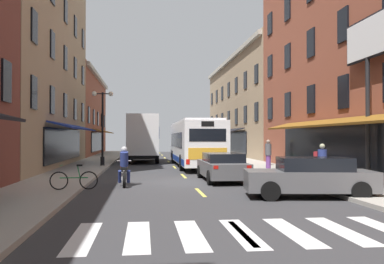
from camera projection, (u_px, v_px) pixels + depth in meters
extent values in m
cube|color=#333335|center=(190.00, 183.00, 18.68)|extent=(34.80, 80.00, 0.10)
cube|color=#DBCC4C|center=(242.00, 233.00, 8.75)|extent=(0.14, 2.40, 0.01)
cube|color=#DBCC4C|center=(200.00, 192.00, 15.20)|extent=(0.14, 2.40, 0.01)
cube|color=#DBCC4C|center=(184.00, 176.00, 21.66)|extent=(0.14, 2.40, 0.01)
cube|color=#DBCC4C|center=(174.00, 167.00, 28.11)|extent=(0.14, 2.40, 0.01)
cube|color=#DBCC4C|center=(169.00, 162.00, 34.57)|extent=(0.14, 2.40, 0.01)
cube|color=#DBCC4C|center=(165.00, 158.00, 41.02)|extent=(0.14, 2.40, 0.01)
cube|color=#DBCC4C|center=(162.00, 155.00, 47.48)|extent=(0.14, 2.40, 0.01)
cube|color=#DBCC4C|center=(160.00, 153.00, 53.94)|extent=(0.14, 2.40, 0.01)
cube|color=silver|center=(83.00, 237.00, 8.36)|extent=(0.50, 2.80, 0.01)
cube|color=silver|center=(138.00, 236.00, 8.49)|extent=(0.50, 2.80, 0.01)
cube|color=silver|center=(191.00, 234.00, 8.62)|extent=(0.50, 2.80, 0.01)
cube|color=silver|center=(242.00, 233.00, 8.75)|extent=(0.50, 2.80, 0.01)
cube|color=silver|center=(292.00, 231.00, 8.88)|extent=(0.50, 2.80, 0.01)
cube|color=silver|center=(340.00, 230.00, 9.00)|extent=(0.50, 2.80, 0.01)
cube|color=#A39E93|center=(56.00, 182.00, 17.99)|extent=(3.00, 80.00, 0.14)
cube|color=#A39E93|center=(314.00, 179.00, 19.37)|extent=(3.00, 80.00, 0.14)
cube|color=black|center=(6.00, 81.00, 15.89)|extent=(0.10, 1.00, 1.60)
cube|color=#9E8466|center=(3.00, 47.00, 27.39)|extent=(8.00, 19.90, 16.15)
cube|color=black|center=(65.00, 145.00, 27.77)|extent=(0.10, 12.00, 2.10)
cube|color=navy|center=(76.00, 127.00, 27.87)|extent=(1.38, 11.20, 0.44)
cube|color=black|center=(34.00, 93.00, 19.86)|extent=(0.10, 1.00, 1.60)
cube|color=black|center=(52.00, 100.00, 23.84)|extent=(0.10, 1.00, 1.60)
cube|color=black|center=(65.00, 105.00, 27.81)|extent=(0.10, 1.00, 1.60)
cube|color=black|center=(75.00, 109.00, 31.78)|extent=(0.10, 1.00, 1.60)
cube|color=black|center=(83.00, 113.00, 35.75)|extent=(0.10, 1.00, 1.60)
cube|color=black|center=(34.00, 27.00, 19.91)|extent=(0.10, 1.00, 1.60)
cube|color=black|center=(52.00, 45.00, 23.88)|extent=(0.10, 1.00, 1.60)
cube|color=black|center=(65.00, 58.00, 27.85)|extent=(0.10, 1.00, 1.60)
cube|color=black|center=(75.00, 68.00, 31.82)|extent=(0.10, 1.00, 1.60)
cube|color=black|center=(83.00, 76.00, 35.80)|extent=(0.10, 1.00, 1.60)
cube|color=black|center=(66.00, 11.00, 27.89)|extent=(0.10, 1.00, 1.60)
cube|color=black|center=(75.00, 27.00, 31.87)|extent=(0.10, 1.00, 1.60)
cube|color=black|center=(83.00, 39.00, 35.84)|extent=(0.10, 1.00, 1.60)
cube|color=brown|center=(62.00, 115.00, 47.21)|extent=(8.00, 19.90, 9.28)
cube|color=#B2AD9E|center=(99.00, 78.00, 47.74)|extent=(0.44, 19.40, 0.40)
cube|color=black|center=(98.00, 142.00, 47.64)|extent=(0.10, 12.00, 2.10)
cube|color=brown|center=(104.00, 131.00, 47.74)|extent=(1.38, 11.20, 0.44)
cube|color=black|center=(89.00, 115.00, 39.73)|extent=(0.10, 1.00, 1.60)
cube|color=black|center=(94.00, 117.00, 43.70)|extent=(0.10, 1.00, 1.60)
cube|color=black|center=(98.00, 119.00, 47.67)|extent=(0.10, 1.00, 1.60)
cube|color=black|center=(102.00, 120.00, 51.64)|extent=(0.10, 1.00, 1.60)
cube|color=black|center=(105.00, 121.00, 55.62)|extent=(0.10, 1.00, 1.60)
cube|color=black|center=(344.00, 148.00, 19.56)|extent=(0.10, 16.00, 2.10)
cube|color=brown|center=(329.00, 122.00, 19.49)|extent=(1.38, 14.93, 0.44)
cube|color=black|center=(343.00, 92.00, 19.59)|extent=(0.10, 1.00, 1.60)
cube|color=black|center=(311.00, 99.00, 23.37)|extent=(0.10, 1.00, 1.60)
cube|color=black|center=(288.00, 105.00, 27.16)|extent=(0.10, 1.00, 1.60)
cube|color=black|center=(270.00, 109.00, 30.94)|extent=(0.10, 1.00, 1.60)
cube|color=black|center=(343.00, 25.00, 19.63)|extent=(0.10, 1.00, 1.60)
cube|color=black|center=(311.00, 43.00, 23.42)|extent=(0.10, 1.00, 1.60)
cube|color=black|center=(288.00, 56.00, 27.20)|extent=(0.10, 1.00, 1.60)
cube|color=black|center=(270.00, 66.00, 30.98)|extent=(0.10, 1.00, 1.60)
cube|color=black|center=(287.00, 8.00, 27.24)|extent=(0.10, 1.00, 1.60)
cube|color=black|center=(270.00, 24.00, 31.03)|extent=(0.10, 1.00, 1.60)
cube|color=#9E8466|center=(264.00, 107.00, 46.56)|extent=(8.00, 26.57, 10.93)
cube|color=#B2AD9E|center=(228.00, 61.00, 46.15)|extent=(0.44, 26.07, 0.40)
cube|color=black|center=(229.00, 142.00, 46.04)|extent=(0.10, 16.00, 2.10)
cube|color=black|center=(222.00, 131.00, 45.97)|extent=(1.38, 14.93, 0.44)
cube|color=black|center=(256.00, 112.00, 34.72)|extent=(0.10, 1.00, 1.60)
cube|color=black|center=(245.00, 114.00, 38.51)|extent=(0.10, 1.00, 1.60)
cube|color=black|center=(236.00, 116.00, 42.29)|extent=(0.10, 1.00, 1.60)
cube|color=black|center=(229.00, 118.00, 46.07)|extent=(0.10, 1.00, 1.60)
cube|color=black|center=(222.00, 120.00, 49.86)|extent=(0.10, 1.00, 1.60)
cube|color=black|center=(217.00, 121.00, 53.64)|extent=(0.10, 1.00, 1.60)
cube|color=black|center=(212.00, 122.00, 57.42)|extent=(0.10, 1.00, 1.60)
cube|color=black|center=(256.00, 74.00, 34.77)|extent=(0.10, 1.00, 1.60)
cube|color=black|center=(245.00, 80.00, 38.55)|extent=(0.10, 1.00, 1.60)
cube|color=black|center=(236.00, 85.00, 42.33)|extent=(0.10, 1.00, 1.60)
cube|color=black|center=(229.00, 90.00, 46.12)|extent=(0.10, 1.00, 1.60)
cube|color=black|center=(222.00, 93.00, 49.90)|extent=(0.10, 1.00, 1.60)
cube|color=black|center=(217.00, 96.00, 53.68)|extent=(0.10, 1.00, 1.60)
cube|color=black|center=(212.00, 99.00, 57.47)|extent=(0.10, 1.00, 1.60)
cylinder|color=black|center=(368.00, 120.00, 16.87)|extent=(0.18, 0.18, 5.18)
cylinder|color=black|center=(368.00, 181.00, 16.84)|extent=(0.40, 0.40, 0.24)
cube|color=black|center=(367.00, 38.00, 16.92)|extent=(0.10, 3.24, 1.74)
cube|color=white|center=(366.00, 38.00, 16.91)|extent=(0.04, 3.08, 1.58)
cube|color=white|center=(369.00, 38.00, 16.92)|extent=(0.04, 3.08, 1.58)
cube|color=white|center=(195.00, 143.00, 28.34)|extent=(2.55, 11.55, 2.66)
cube|color=silver|center=(195.00, 122.00, 28.35)|extent=(2.35, 10.35, 0.16)
cube|color=black|center=(194.00, 140.00, 28.64)|extent=(2.59, 9.15, 0.96)
cube|color=#193899|center=(195.00, 158.00, 28.32)|extent=(2.58, 11.15, 0.36)
cube|color=black|center=(186.00, 139.00, 34.03)|extent=(2.25, 0.12, 1.10)
cube|color=black|center=(208.00, 135.00, 22.65)|extent=(2.05, 0.12, 0.70)
cube|color=gold|center=(208.00, 154.00, 22.62)|extent=(2.15, 0.10, 0.64)
cube|color=black|center=(208.00, 124.00, 22.64)|extent=(0.70, 0.10, 0.28)
cube|color=red|center=(188.00, 162.00, 22.48)|extent=(0.20, 0.08, 0.28)
cube|color=red|center=(227.00, 162.00, 22.73)|extent=(0.20, 0.08, 0.28)
cylinder|color=black|center=(174.00, 157.00, 31.93)|extent=(0.30, 1.00, 1.00)
cylinder|color=black|center=(204.00, 157.00, 32.21)|extent=(0.30, 1.00, 1.00)
cylinder|color=black|center=(182.00, 163.00, 24.93)|extent=(0.30, 1.00, 1.00)
cylinder|color=black|center=(220.00, 162.00, 25.20)|extent=(0.30, 1.00, 1.00)
cube|color=black|center=(144.00, 143.00, 36.38)|extent=(2.33, 2.17, 2.40)
cube|color=black|center=(144.00, 133.00, 37.42)|extent=(2.00, 0.13, 0.80)
cube|color=silver|center=(143.00, 135.00, 32.73)|extent=(2.48, 5.27, 3.10)
cube|color=navy|center=(158.00, 133.00, 32.85)|extent=(0.11, 3.14, 0.90)
cube|color=black|center=(143.00, 156.00, 33.77)|extent=(2.01, 7.00, 0.24)
cylinder|color=black|center=(131.00, 155.00, 36.06)|extent=(0.29, 0.90, 0.90)
cylinder|color=black|center=(156.00, 155.00, 36.28)|extent=(0.29, 0.90, 0.90)
cylinder|color=black|center=(129.00, 158.00, 31.81)|extent=(0.29, 0.90, 0.90)
cylinder|color=black|center=(157.00, 158.00, 32.03)|extent=(0.29, 0.90, 0.90)
cube|color=#515154|center=(309.00, 180.00, 13.93)|extent=(4.47, 2.35, 0.68)
cube|color=black|center=(314.00, 164.00, 13.93)|extent=(2.51, 1.91, 0.47)
cube|color=red|center=(381.00, 175.00, 13.17)|extent=(0.09, 0.21, 0.14)
cube|color=red|center=(364.00, 172.00, 14.56)|extent=(0.09, 0.21, 0.14)
cylinder|color=black|center=(270.00, 191.00, 13.14)|extent=(0.67, 0.31, 0.64)
cylinder|color=black|center=(263.00, 185.00, 14.79)|extent=(0.67, 0.31, 0.64)
cylinder|color=black|center=(361.00, 191.00, 13.06)|extent=(0.67, 0.31, 0.64)
cylinder|color=black|center=(343.00, 185.00, 14.71)|extent=(0.67, 0.31, 0.64)
cube|color=silver|center=(141.00, 152.00, 42.86)|extent=(1.85, 4.54, 0.64)
cube|color=black|center=(141.00, 146.00, 42.68)|extent=(1.69, 2.45, 0.49)
cube|color=red|center=(134.00, 150.00, 40.54)|extent=(0.20, 0.06, 0.14)
cube|color=red|center=(149.00, 150.00, 40.71)|extent=(0.20, 0.06, 0.14)
cylinder|color=black|center=(133.00, 153.00, 44.31)|extent=(0.22, 0.64, 0.64)
cylinder|color=black|center=(150.00, 153.00, 44.51)|extent=(0.22, 0.64, 0.64)
cylinder|color=black|center=(133.00, 155.00, 41.19)|extent=(0.22, 0.64, 0.64)
cylinder|color=black|center=(150.00, 154.00, 41.40)|extent=(0.22, 0.64, 0.64)
cube|color=#515154|center=(222.00, 169.00, 19.22)|extent=(1.76, 4.58, 0.67)
cube|color=black|center=(223.00, 158.00, 19.04)|extent=(1.60, 2.48, 0.43)
cube|color=red|center=(216.00, 167.00, 16.88)|extent=(0.20, 0.06, 0.14)
cube|color=red|center=(249.00, 167.00, 17.04)|extent=(0.20, 0.06, 0.14)
cylinder|color=black|center=(200.00, 171.00, 20.70)|extent=(0.22, 0.64, 0.64)
cylinder|color=black|center=(232.00, 171.00, 20.89)|extent=(0.22, 0.64, 0.64)
cylinder|color=black|center=(210.00, 178.00, 17.53)|extent=(0.22, 0.64, 0.64)
cylinder|color=black|center=(248.00, 177.00, 17.73)|extent=(0.22, 0.64, 0.64)
cylinder|color=black|center=(124.00, 177.00, 18.05)|extent=(0.13, 0.62, 0.62)
cylinder|color=black|center=(124.00, 180.00, 16.62)|extent=(0.15, 0.63, 0.62)
cylinder|color=#B2B2B7|center=(124.00, 170.00, 17.93)|extent=(0.09, 0.33, 0.68)
ellipsoid|color=maroon|center=(124.00, 166.00, 17.52)|extent=(0.35, 0.58, 0.28)
cube|color=black|center=(124.00, 169.00, 17.12)|extent=(0.29, 0.57, 0.12)
cube|color=#B2B2B7|center=(124.00, 176.00, 17.33)|extent=(0.26, 0.41, 0.30)
cylinder|color=#B2B2B7|center=(124.00, 161.00, 17.84)|extent=(0.62, 0.07, 0.04)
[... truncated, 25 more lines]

